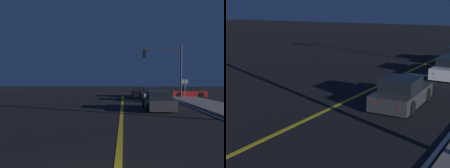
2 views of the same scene
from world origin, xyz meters
The scene contains 3 objects.
lane_line_center centered at (0.00, 11.14, 0.01)m, with size 0.20×37.87×0.01m, color gold.
stop_bar centered at (2.84, 20.78, 0.01)m, with size 5.69×0.50×0.01m, color silver.
car_side_waiting_charcoal centered at (2.57, 13.38, 0.58)m, with size 2.01×4.23×1.34m.
Camera 2 is at (8.00, -1.29, 4.58)m, focal length 54.68 mm.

